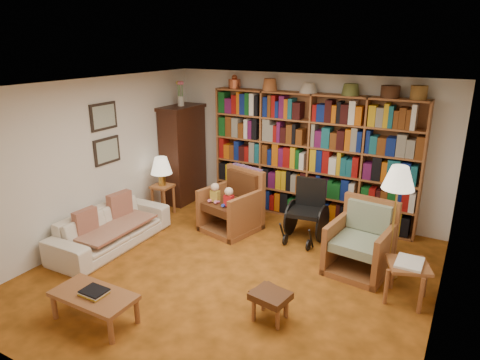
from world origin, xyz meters
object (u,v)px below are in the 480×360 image
Objects in this scene: armchair_leather at (234,205)px; armchair_sage at (361,244)px; sofa at (111,228)px; coffee_table at (94,297)px; wheelchair at (307,212)px; footstool_b at (270,297)px; side_table_papers at (408,270)px; side_table_lamp at (163,194)px; footstool_a at (270,298)px; floor_lamp at (398,182)px.

armchair_sage is (2.20, -0.32, -0.04)m from armchair_leather.
coffee_table is at bearing -141.67° from sofa.
footstool_b is at bearing -79.93° from wheelchair.
footstool_b is at bearing -139.50° from side_table_papers.
side_table_papers is (2.88, -0.83, 0.00)m from armchair_leather.
footstool_b is (2.91, -0.45, -0.02)m from sofa.
sofa is 2.03× the size of armchair_sage.
side_table_lamp is 1.19× the size of footstool_b.
footstool_b is 0.48× the size of coffee_table.
coffee_table is (-1.31, -3.17, -0.14)m from wheelchair.
armchair_sage is at bearing -8.17° from armchair_leather.
coffee_table is (-1.71, -0.98, 0.02)m from footstool_a.
side_table_lamp is 3.52m from footstool_b.
wheelchair is 2.10× the size of footstool_b.
side_table_lamp is (-0.10, 1.38, 0.10)m from sofa.
sofa is 1.92× the size of armchair_leather.
side_table_lamp reaches higher than coffee_table.
coffee_table is at bearing -150.19° from footstool_a.
floor_lamp is (1.39, -0.58, 0.89)m from wheelchair.
wheelchair reaches higher than sofa.
footstool_a is (-1.27, -1.14, -0.14)m from side_table_papers.
armchair_leather is 2.96m from coffee_table.
floor_lamp is 2.59× the size of side_table_papers.
coffee_table is at bearing -112.43° from wheelchair.
side_table_lamp is at bearing 176.38° from floor_lamp.
side_table_lamp is at bearing -172.99° from wheelchair.
coffee_table is at bearing -144.57° from side_table_papers.
side_table_papers reaches higher than coffee_table.
side_table_lamp is at bearing -175.69° from armchair_leather.
sofa is at bearing -145.96° from wheelchair.
side_table_lamp is 2.64m from wheelchair.
footstool_b is at bearing -31.33° from side_table_lamp.
armchair_sage reaches higher than sofa.
footstool_b is at bearing -122.46° from floor_lamp.
armchair_leather is at bearing 171.83° from armchair_sage.
sofa is 1.90m from coffee_table.
footstool_a is (3.03, -1.87, -0.11)m from side_table_lamp.
armchair_sage is 1.00× the size of coffee_table.
sofa is at bearing 171.24° from footstool_b.
side_table_lamp is 3.14m from coffee_table.
armchair_sage is 1.13m from wheelchair.
wheelchair is 1.01× the size of coffee_table.
floor_lamp is 1.60× the size of coffee_table.
coffee_table is (-2.99, -2.12, -0.11)m from side_table_papers.
side_table_papers is (0.68, -0.52, 0.05)m from armchair_sage.
coffee_table is at bearing -92.06° from armchair_leather.
side_table_lamp is 4.36m from side_table_papers.
armchair_sage is (3.52, 1.17, 0.08)m from sofa.
sofa is at bearing -131.57° from armchair_leather.
side_table_papers is 1.28× the size of footstool_b.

